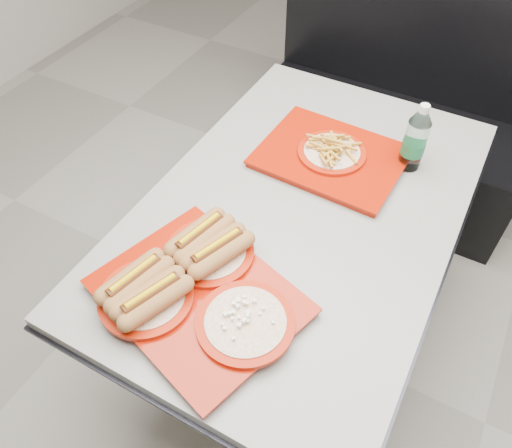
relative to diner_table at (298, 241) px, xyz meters
The scene contains 6 objects.
ground 0.58m from the diner_table, ahead, with size 6.00×6.00×0.00m, color gray.
diner_table is the anchor object (origin of this frame).
booth_bench 1.11m from the diner_table, 90.00° to the left, with size 1.30×0.57×1.35m.
tray_near 0.49m from the diner_table, 104.11° to the right, with size 0.60×0.52×0.11m.
tray_far 0.31m from the diner_table, 91.46° to the left, with size 0.48×0.38×0.09m.
water_bottle 0.49m from the diner_table, 55.97° to the left, with size 0.07×0.07×0.24m.
Camera 1 is at (0.39, -1.00, 1.85)m, focal length 35.00 mm.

